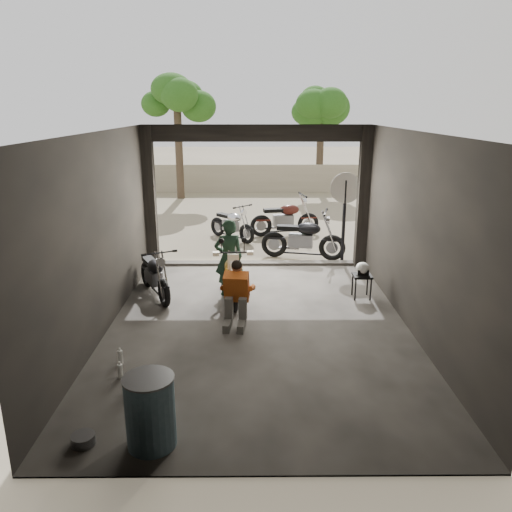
{
  "coord_description": "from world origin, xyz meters",
  "views": [
    {
      "loc": [
        -0.1,
        -7.65,
        3.56
      ],
      "look_at": [
        -0.04,
        0.6,
        1.09
      ],
      "focal_mm": 35.0,
      "sensor_mm": 36.0,
      "label": 1
    }
  ],
  "objects_px": {
    "main_bike": "(232,272)",
    "rider": "(229,258)",
    "outside_bike_a": "(232,222)",
    "helmet": "(362,268)",
    "outside_bike_b": "(285,215)",
    "left_bike": "(154,271)",
    "outside_bike_c": "(303,235)",
    "stool": "(362,278)",
    "mechanic": "(236,296)",
    "oil_drum": "(150,413)",
    "sign_post": "(345,204)"
  },
  "relations": [
    {
      "from": "outside_bike_b",
      "to": "outside_bike_c",
      "type": "height_order",
      "value": "outside_bike_c"
    },
    {
      "from": "helmet",
      "to": "outside_bike_b",
      "type": "bearing_deg",
      "value": 111.67
    },
    {
      "from": "main_bike",
      "to": "stool",
      "type": "bearing_deg",
      "value": -5.25
    },
    {
      "from": "main_bike",
      "to": "sign_post",
      "type": "height_order",
      "value": "sign_post"
    },
    {
      "from": "main_bike",
      "to": "outside_bike_c",
      "type": "xyz_separation_m",
      "value": [
        1.61,
        2.65,
        0.05
      ]
    },
    {
      "from": "left_bike",
      "to": "outside_bike_a",
      "type": "distance_m",
      "value": 4.54
    },
    {
      "from": "outside_bike_a",
      "to": "rider",
      "type": "bearing_deg",
      "value": -132.86
    },
    {
      "from": "outside_bike_c",
      "to": "helmet",
      "type": "xyz_separation_m",
      "value": [
        0.88,
        -2.63,
        0.01
      ]
    },
    {
      "from": "left_bike",
      "to": "outside_bike_b",
      "type": "relative_size",
      "value": 0.86
    },
    {
      "from": "rider",
      "to": "helmet",
      "type": "bearing_deg",
      "value": 163.59
    },
    {
      "from": "outside_bike_c",
      "to": "helmet",
      "type": "relative_size",
      "value": 6.62
    },
    {
      "from": "main_bike",
      "to": "rider",
      "type": "distance_m",
      "value": 0.3
    },
    {
      "from": "outside_bike_a",
      "to": "helmet",
      "type": "distance_m",
      "value": 5.21
    },
    {
      "from": "rider",
      "to": "left_bike",
      "type": "bearing_deg",
      "value": -9.72
    },
    {
      "from": "outside_bike_a",
      "to": "oil_drum",
      "type": "distance_m",
      "value": 8.87
    },
    {
      "from": "rider",
      "to": "sign_post",
      "type": "bearing_deg",
      "value": -152.5
    },
    {
      "from": "left_bike",
      "to": "rider",
      "type": "xyz_separation_m",
      "value": [
        1.44,
        0.06,
        0.25
      ]
    },
    {
      "from": "left_bike",
      "to": "mechanic",
      "type": "height_order",
      "value": "mechanic"
    },
    {
      "from": "outside_bike_c",
      "to": "rider",
      "type": "distance_m",
      "value": 2.96
    },
    {
      "from": "rider",
      "to": "mechanic",
      "type": "height_order",
      "value": "rider"
    },
    {
      "from": "main_bike",
      "to": "stool",
      "type": "relative_size",
      "value": 3.41
    },
    {
      "from": "outside_bike_a",
      "to": "outside_bike_b",
      "type": "relative_size",
      "value": 0.86
    },
    {
      "from": "main_bike",
      "to": "outside_bike_a",
      "type": "distance_m",
      "value": 4.49
    },
    {
      "from": "left_bike",
      "to": "outside_bike_c",
      "type": "bearing_deg",
      "value": 11.81
    },
    {
      "from": "mechanic",
      "to": "outside_bike_c",
      "type": "bearing_deg",
      "value": 75.13
    },
    {
      "from": "left_bike",
      "to": "outside_bike_b",
      "type": "xyz_separation_m",
      "value": [
        2.84,
        4.8,
        0.08
      ]
    },
    {
      "from": "outside_bike_a",
      "to": "stool",
      "type": "height_order",
      "value": "outside_bike_a"
    },
    {
      "from": "left_bike",
      "to": "main_bike",
      "type": "bearing_deg",
      "value": -32.51
    },
    {
      "from": "stool",
      "to": "helmet",
      "type": "bearing_deg",
      "value": 86.23
    },
    {
      "from": "main_bike",
      "to": "outside_bike_c",
      "type": "relative_size",
      "value": 0.93
    },
    {
      "from": "outside_bike_b",
      "to": "oil_drum",
      "type": "relative_size",
      "value": 2.12
    },
    {
      "from": "outside_bike_b",
      "to": "rider",
      "type": "relative_size",
      "value": 1.15
    },
    {
      "from": "mechanic",
      "to": "helmet",
      "type": "height_order",
      "value": "mechanic"
    },
    {
      "from": "outside_bike_a",
      "to": "mechanic",
      "type": "xyz_separation_m",
      "value": [
        0.29,
        -5.74,
        0.03
      ]
    },
    {
      "from": "oil_drum",
      "to": "sign_post",
      "type": "bearing_deg",
      "value": 64.25
    },
    {
      "from": "outside_bike_b",
      "to": "mechanic",
      "type": "relative_size",
      "value": 1.63
    },
    {
      "from": "outside_bike_a",
      "to": "helmet",
      "type": "height_order",
      "value": "outside_bike_a"
    },
    {
      "from": "helmet",
      "to": "left_bike",
      "type": "bearing_deg",
      "value": -173.56
    },
    {
      "from": "mechanic",
      "to": "outside_bike_a",
      "type": "bearing_deg",
      "value": 99.16
    },
    {
      "from": "main_bike",
      "to": "stool",
      "type": "xyz_separation_m",
      "value": [
        2.49,
        -0.01,
        -0.14
      ]
    },
    {
      "from": "left_bike",
      "to": "stool",
      "type": "relative_size",
      "value": 3.1
    },
    {
      "from": "left_bike",
      "to": "oil_drum",
      "type": "distance_m",
      "value": 4.58
    },
    {
      "from": "main_bike",
      "to": "mechanic",
      "type": "height_order",
      "value": "main_bike"
    },
    {
      "from": "oil_drum",
      "to": "rider",
      "type": "bearing_deg",
      "value": 82.01
    },
    {
      "from": "outside_bike_b",
      "to": "outside_bike_c",
      "type": "distance_m",
      "value": 2.33
    },
    {
      "from": "outside_bike_a",
      "to": "rider",
      "type": "xyz_separation_m",
      "value": [
        0.12,
        -4.28,
        0.25
      ]
    },
    {
      "from": "main_bike",
      "to": "oil_drum",
      "type": "height_order",
      "value": "main_bike"
    },
    {
      "from": "main_bike",
      "to": "outside_bike_c",
      "type": "distance_m",
      "value": 3.1
    },
    {
      "from": "helmet",
      "to": "rider",
      "type": "bearing_deg",
      "value": -175.97
    },
    {
      "from": "oil_drum",
      "to": "mechanic",
      "type": "bearing_deg",
      "value": 75.24
    }
  ]
}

